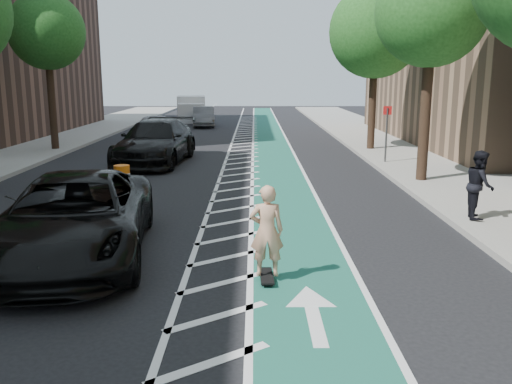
{
  "coord_description": "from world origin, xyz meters",
  "views": [
    {
      "loc": [
        2.08,
        -10.61,
        3.65
      ],
      "look_at": [
        2.11,
        1.39,
        1.1
      ],
      "focal_mm": 38.0,
      "sensor_mm": 36.0,
      "label": 1
    }
  ],
  "objects_px": {
    "suv_far": "(156,142)",
    "suv_near": "(75,218)",
    "skateboarder": "(267,231)",
    "barrel_a": "(122,179)"
  },
  "relations": [
    {
      "from": "suv_near",
      "to": "suv_far",
      "type": "height_order",
      "value": "suv_far"
    },
    {
      "from": "skateboarder",
      "to": "suv_far",
      "type": "bearing_deg",
      "value": -74.15
    },
    {
      "from": "suv_near",
      "to": "barrel_a",
      "type": "xyz_separation_m",
      "value": [
        -0.62,
        6.55,
        -0.44
      ]
    },
    {
      "from": "suv_far",
      "to": "suv_near",
      "type": "bearing_deg",
      "value": -82.48
    },
    {
      "from": "skateboarder",
      "to": "suv_far",
      "type": "height_order",
      "value": "suv_far"
    },
    {
      "from": "suv_far",
      "to": "skateboarder",
      "type": "bearing_deg",
      "value": -67.29
    },
    {
      "from": "suv_near",
      "to": "barrel_a",
      "type": "height_order",
      "value": "suv_near"
    },
    {
      "from": "suv_near",
      "to": "skateboarder",
      "type": "bearing_deg",
      "value": -25.98
    },
    {
      "from": "skateboarder",
      "to": "barrel_a",
      "type": "xyz_separation_m",
      "value": [
        -4.5,
        7.85,
        -0.54
      ]
    },
    {
      "from": "skateboarder",
      "to": "barrel_a",
      "type": "bearing_deg",
      "value": -62.23
    }
  ]
}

